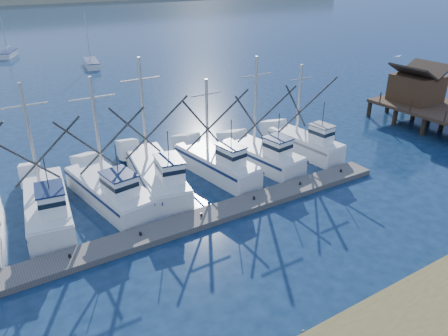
{
  "coord_description": "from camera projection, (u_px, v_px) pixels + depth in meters",
  "views": [
    {
      "loc": [
        -17.56,
        -13.93,
        14.55
      ],
      "look_at": [
        -3.73,
        8.0,
        2.38
      ],
      "focal_mm": 35.0,
      "sensor_mm": 36.0,
      "label": 1
    }
  ],
  "objects": [
    {
      "name": "timber_pier",
      "position": [
        448.0,
        104.0,
        41.09
      ],
      "size": [
        7.0,
        20.0,
        8.0
      ],
      "color": "black",
      "rests_on": "ground"
    },
    {
      "name": "sailboat_far",
      "position": [
        8.0,
        54.0,
        74.83
      ],
      "size": [
        3.81,
        5.67,
        8.1
      ],
      "rotation": [
        0.0,
        0.0,
        -0.4
      ],
      "color": "white",
      "rests_on": "ground"
    },
    {
      "name": "sailboat_near",
      "position": [
        91.0,
        64.0,
        67.63
      ],
      "size": [
        2.85,
        6.25,
        8.1
      ],
      "rotation": [
        0.0,
        0.0,
        -0.17
      ],
      "color": "white",
      "rests_on": "ground"
    },
    {
      "name": "floating_dock",
      "position": [
        201.0,
        219.0,
        27.1
      ],
      "size": [
        28.24,
        2.07,
        0.38
      ],
      "primitive_type": "cube",
      "rotation": [
        0.0,
        0.0,
        -0.01
      ],
      "color": "#595550",
      "rests_on": "ground"
    },
    {
      "name": "ground",
      "position": [
        352.0,
        240.0,
        25.32
      ],
      "size": [
        500.0,
        500.0,
        0.0
      ],
      "primitive_type": "plane",
      "color": "#0B1F33",
      "rests_on": "ground"
    },
    {
      "name": "flying_gull",
      "position": [
        397.0,
        57.0,
        38.59
      ],
      "size": [
        0.99,
        0.18,
        0.18
      ],
      "color": "white",
      "rests_on": "ground"
    },
    {
      "name": "trawler_fleet",
      "position": [
        143.0,
        182.0,
        29.92
      ],
      "size": [
        28.06,
        9.79,
        8.96
      ],
      "color": "white",
      "rests_on": "ground"
    }
  ]
}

